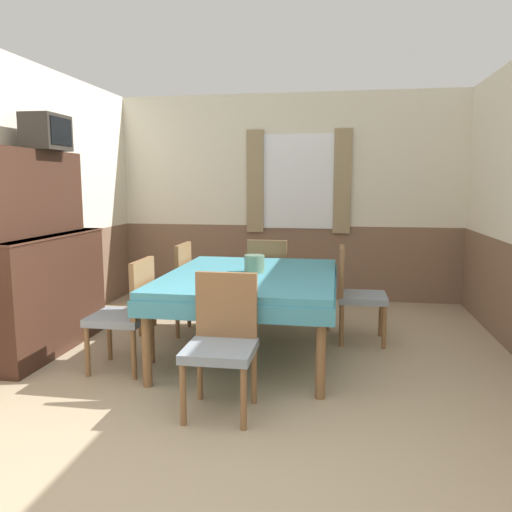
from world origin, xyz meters
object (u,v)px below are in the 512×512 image
at_px(chair_right_far, 355,291).
at_px(vase, 254,264).
at_px(sideboard, 40,267).
at_px(chair_head_window, 269,277).
at_px(tv, 46,132).
at_px(chair_left_near, 128,311).
at_px(chair_left_far, 171,285).
at_px(dining_table, 251,284).
at_px(chair_head_near, 222,338).

xyz_separation_m(chair_right_far, vase, (-0.88, -0.48, 0.31)).
height_order(sideboard, vase, sideboard).
height_order(chair_head_window, tv, tv).
xyz_separation_m(chair_left_near, tv, (-0.90, 0.47, 1.44)).
bearing_deg(vase, chair_left_far, 152.36).
xyz_separation_m(dining_table, vase, (0.02, 0.04, 0.17)).
bearing_deg(chair_right_far, dining_table, -59.89).
bearing_deg(chair_head_near, sideboard, -26.00).
height_order(chair_head_window, chair_right_far, same).
distance_m(chair_left_near, chair_right_far, 2.09).
distance_m(chair_left_near, sideboard, 1.05).
height_order(chair_right_far, vase, chair_right_far).
relative_size(chair_head_window, chair_right_far, 1.00).
bearing_deg(dining_table, tv, -178.44).
distance_m(dining_table, chair_head_window, 1.10).
height_order(dining_table, chair_left_far, chair_left_far).
bearing_deg(tv, chair_right_far, 11.94).
height_order(chair_right_far, chair_left_far, same).
height_order(dining_table, chair_left_near, chair_left_near).
xyz_separation_m(chair_right_far, chair_head_near, (-0.90, -1.62, 0.00)).
distance_m(chair_head_window, tv, 2.58).
xyz_separation_m(dining_table, tv, (-1.81, -0.05, 1.31)).
height_order(chair_head_window, chair_left_far, same).
bearing_deg(tv, chair_left_far, 32.38).
relative_size(dining_table, tv, 4.59).
bearing_deg(chair_head_window, chair_left_near, -119.16).
xyz_separation_m(chair_left_near, chair_left_far, (0.00, 1.05, 0.00)).
bearing_deg(chair_left_near, chair_right_far, -59.89).
xyz_separation_m(chair_head_window, sideboard, (-1.86, -1.28, 0.27)).
height_order(chair_left_far, vase, chair_left_far).
relative_size(dining_table, chair_left_far, 2.04).
height_order(sideboard, tv, tv).
relative_size(chair_left_near, chair_head_near, 1.00).
relative_size(chair_left_near, chair_left_far, 1.00).
distance_m(chair_head_window, chair_left_near, 1.85).
bearing_deg(chair_head_near, chair_left_far, -60.84).
distance_m(chair_left_near, chair_head_near, 1.07).
xyz_separation_m(chair_left_far, chair_head_near, (0.90, -1.62, 0.00)).
bearing_deg(sideboard, chair_head_near, -26.00).
distance_m(chair_left_far, sideboard, 1.22).
relative_size(chair_head_window, chair_head_near, 1.00).
bearing_deg(vase, sideboard, -173.08).
bearing_deg(chair_right_far, sideboard, -75.53).
xyz_separation_m(dining_table, chair_head_near, (0.00, -1.10, -0.14)).
distance_m(sideboard, tv, 1.18).
distance_m(chair_left_far, chair_head_near, 1.85).
bearing_deg(dining_table, chair_head_window, 90.00).
bearing_deg(chair_head_window, dining_table, -90.00).
bearing_deg(tv, chair_head_window, 32.35).
relative_size(chair_right_far, sideboard, 0.51).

